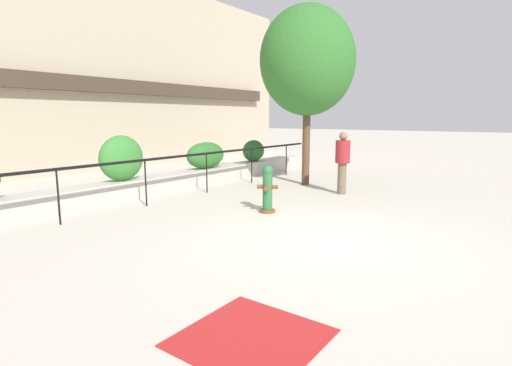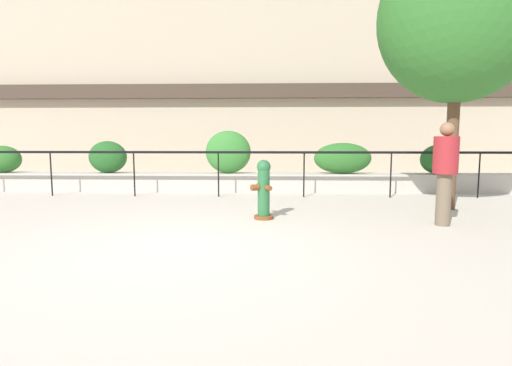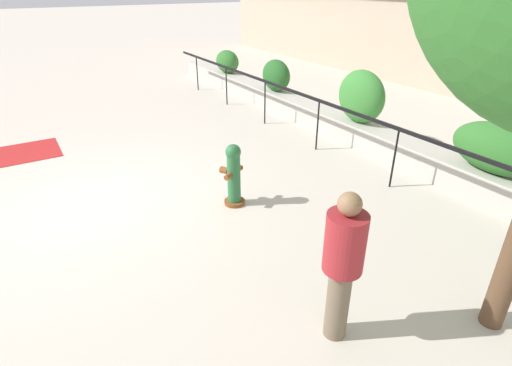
% 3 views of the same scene
% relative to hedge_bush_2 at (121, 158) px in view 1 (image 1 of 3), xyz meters
% --- Properties ---
extents(ground_plane, '(120.00, 120.00, 0.00)m').
position_rel_hedge_bush_2_xyz_m(ground_plane, '(-0.14, -6.00, -1.09)').
color(ground_plane, beige).
extents(building_facade, '(30.00, 1.36, 8.00)m').
position_rel_hedge_bush_2_xyz_m(building_facade, '(-0.14, 5.98, 2.90)').
color(building_facade, tan).
rests_on(building_facade, ground).
extents(planter_wall_low, '(18.00, 0.70, 0.50)m').
position_rel_hedge_bush_2_xyz_m(planter_wall_low, '(-0.14, 0.00, -0.84)').
color(planter_wall_low, '#B7B2A8').
rests_on(planter_wall_low, ground).
extents(fence_railing_segment, '(15.00, 0.05, 1.15)m').
position_rel_hedge_bush_2_xyz_m(fence_railing_segment, '(-0.14, -1.10, -0.07)').
color(fence_railing_segment, black).
rests_on(fence_railing_segment, ground).
extents(hedge_bush_2, '(1.25, 0.70, 1.18)m').
position_rel_hedge_bush_2_xyz_m(hedge_bush_2, '(0.00, 0.00, 0.00)').
color(hedge_bush_2, '#387F33').
rests_on(hedge_bush_2, planter_wall_low).
extents(hedge_bush_3, '(1.57, 0.70, 0.84)m').
position_rel_hedge_bush_2_xyz_m(hedge_bush_3, '(3.15, 0.00, -0.17)').
color(hedge_bush_3, '#2D6B28').
rests_on(hedge_bush_3, planter_wall_low).
extents(hedge_bush_4, '(0.96, 0.70, 0.79)m').
position_rel_hedge_bush_2_xyz_m(hedge_bush_4, '(5.75, 0.00, -0.19)').
color(hedge_bush_4, '#235B23').
rests_on(hedge_bush_4, planter_wall_low).
extents(fire_hydrant, '(0.49, 0.48, 1.08)m').
position_rel_hedge_bush_2_xyz_m(fire_hydrant, '(1.04, -3.85, -0.54)').
color(fire_hydrant, brown).
rests_on(fire_hydrant, ground).
extents(street_tree, '(3.15, 2.83, 5.48)m').
position_rel_hedge_bush_2_xyz_m(street_tree, '(4.88, -2.70, 2.73)').
color(street_tree, brown).
rests_on(street_tree, ground).
extents(pedestrian, '(0.51, 0.51, 1.73)m').
position_rel_hedge_bush_2_xyz_m(pedestrian, '(4.08, -4.29, -0.10)').
color(pedestrian, brown).
rests_on(pedestrian, ground).
extents(tactile_warning_pad, '(1.29, 1.29, 0.01)m').
position_rel_hedge_bush_2_xyz_m(tactile_warning_pad, '(-3.37, -6.68, -1.08)').
color(tactile_warning_pad, '#B22323').
rests_on(tactile_warning_pad, ground).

